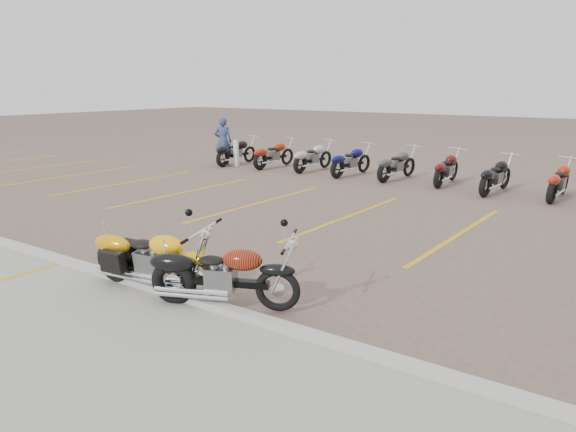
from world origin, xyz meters
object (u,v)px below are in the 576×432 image
object	(u,v)px
flame_cruiser	(221,278)
person_a	(223,141)
yellow_cruiser	(153,261)
bollard	(236,153)

from	to	relation	value
flame_cruiser	person_a	distance (m)	14.40
flame_cruiser	yellow_cruiser	bearing A→B (deg)	160.04
flame_cruiser	person_a	world-z (taller)	person_a
bollard	yellow_cruiser	bearing A→B (deg)	-54.69
flame_cruiser	bollard	world-z (taller)	bollard
yellow_cruiser	flame_cruiser	xyz separation A→B (m)	(1.31, 0.08, -0.02)
flame_cruiser	bollard	bearing A→B (deg)	106.43
flame_cruiser	person_a	size ratio (longest dim) A/B	1.11
yellow_cruiser	bollard	bearing A→B (deg)	117.36
flame_cruiser	person_a	xyz separation A→B (m)	(-9.59, 10.72, 0.48)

